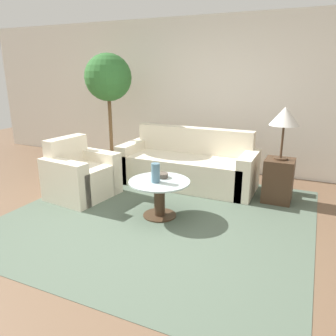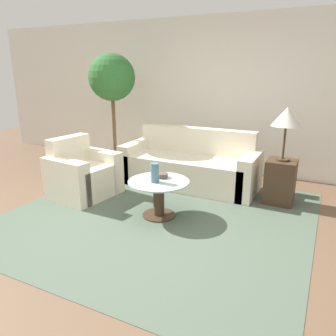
{
  "view_description": "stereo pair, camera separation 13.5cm",
  "coord_description": "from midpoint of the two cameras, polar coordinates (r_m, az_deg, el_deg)",
  "views": [
    {
      "loc": [
        1.65,
        -2.68,
        1.73
      ],
      "look_at": [
        0.03,
        0.89,
        0.55
      ],
      "focal_mm": 35.0,
      "sensor_mm": 36.0,
      "label": 1
    },
    {
      "loc": [
        1.77,
        -2.63,
        1.73
      ],
      "look_at": [
        0.03,
        0.89,
        0.55
      ],
      "focal_mm": 35.0,
      "sensor_mm": 36.0,
      "label": 2
    }
  ],
  "objects": [
    {
      "name": "ground_plane",
      "position": [
        3.6,
        -5.72,
        -12.06
      ],
      "size": [
        14.0,
        14.0,
        0.0
      ],
      "primitive_type": "plane",
      "color": "brown"
    },
    {
      "name": "wall_back",
      "position": [
        5.83,
        9.5,
        12.28
      ],
      "size": [
        10.0,
        0.06,
        2.6
      ],
      "color": "white",
      "rests_on": "ground_plane"
    },
    {
      "name": "rug",
      "position": [
        4.09,
        -0.62,
        -8.27
      ],
      "size": [
        3.54,
        3.37,
        0.01
      ],
      "color": "#4C5B4C",
      "rests_on": "ground_plane"
    },
    {
      "name": "sofa_main",
      "position": [
        5.11,
        4.7,
        0.29
      ],
      "size": [
        2.08,
        0.81,
        0.86
      ],
      "color": "beige",
      "rests_on": "ground_plane"
    },
    {
      "name": "armchair",
      "position": [
        4.8,
        -14.05,
        -1.26
      ],
      "size": [
        0.84,
        0.93,
        0.83
      ],
      "rotation": [
        0.0,
        0.0,
        1.45
      ],
      "color": "beige",
      "rests_on": "ground_plane"
    },
    {
      "name": "coffee_table",
      "position": [
        3.97,
        -0.64,
        -4.48
      ],
      "size": [
        0.74,
        0.74,
        0.46
      ],
      "color": "#422D1E",
      "rests_on": "ground_plane"
    },
    {
      "name": "side_table",
      "position": [
        4.65,
        19.72,
        -2.27
      ],
      "size": [
        0.38,
        0.38,
        0.59
      ],
      "color": "#422D1E",
      "rests_on": "ground_plane"
    },
    {
      "name": "table_lamp",
      "position": [
        4.46,
        20.8,
        8.15
      ],
      "size": [
        0.38,
        0.38,
        0.69
      ],
      "color": "#422D1E",
      "rests_on": "side_table"
    },
    {
      "name": "potted_plant",
      "position": [
        5.63,
        -9.01,
        14.02
      ],
      "size": [
        0.77,
        0.77,
        2.0
      ],
      "color": "brown",
      "rests_on": "ground_plane"
    },
    {
      "name": "vase",
      "position": [
        3.84,
        -1.31,
        -0.83
      ],
      "size": [
        0.1,
        0.1,
        0.23
      ],
      "color": "slate",
      "rests_on": "coffee_table"
    },
    {
      "name": "bowl",
      "position": [
        4.02,
        -0.08,
        -1.3
      ],
      "size": [
        0.15,
        0.15,
        0.05
      ],
      "color": "brown",
      "rests_on": "coffee_table"
    }
  ]
}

